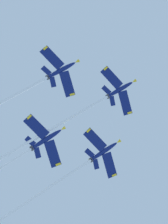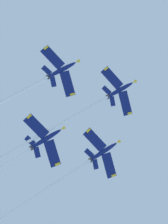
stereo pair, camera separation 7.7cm
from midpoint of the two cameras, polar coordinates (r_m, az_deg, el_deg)
jet_lead at (r=107.61m, az=1.04°, el=0.95°), size 26.43×51.30×20.49m
jet_left_wing at (r=106.26m, az=-2.95°, el=-11.69°), size 26.48×53.30×21.07m
jet_right_wing at (r=104.35m, az=-10.36°, el=4.73°), size 24.84×49.53×20.15m
jet_slot at (r=101.91m, az=-11.17°, el=-7.42°), size 22.50×44.62×17.49m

